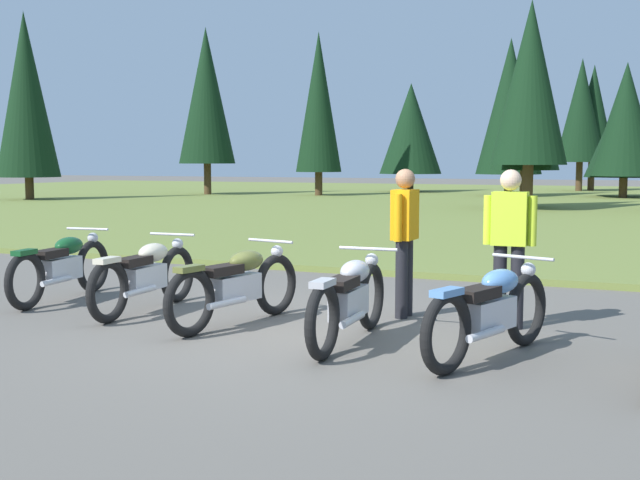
% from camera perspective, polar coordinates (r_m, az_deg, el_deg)
% --- Properties ---
extents(ground_plane, '(140.00, 140.00, 0.00)m').
position_cam_1_polar(ground_plane, '(8.21, -1.67, -6.65)').
color(ground_plane, '#605B54').
extents(grass_moorland, '(80.00, 44.00, 0.10)m').
position_cam_1_polar(grass_moorland, '(33.58, 17.49, 2.54)').
color(grass_moorland, olive).
rests_on(grass_moorland, ground).
extents(forest_treeline, '(38.21, 23.11, 8.68)m').
position_cam_1_polar(forest_treeline, '(36.40, 17.29, 9.28)').
color(forest_treeline, '#47331E').
rests_on(forest_treeline, ground).
extents(motorcycle_british_green, '(0.62, 2.10, 0.88)m').
position_cam_1_polar(motorcycle_british_green, '(10.50, -18.10, -1.79)').
color(motorcycle_british_green, black).
rests_on(motorcycle_british_green, ground).
extents(motorcycle_cream, '(0.62, 2.10, 0.88)m').
position_cam_1_polar(motorcycle_cream, '(9.44, -12.45, -2.45)').
color(motorcycle_cream, black).
rests_on(motorcycle_cream, ground).
extents(motorcycle_olive, '(0.69, 2.08, 0.88)m').
position_cam_1_polar(motorcycle_olive, '(8.53, -6.03, -3.22)').
color(motorcycle_olive, black).
rests_on(motorcycle_olive, ground).
extents(motorcycle_silver, '(0.62, 2.10, 0.88)m').
position_cam_1_polar(motorcycle_silver, '(7.64, 2.14, -4.23)').
color(motorcycle_silver, black).
rests_on(motorcycle_silver, ground).
extents(motorcycle_sky_blue, '(0.86, 2.03, 0.88)m').
position_cam_1_polar(motorcycle_sky_blue, '(7.20, 12.17, -4.99)').
color(motorcycle_sky_blue, black).
rests_on(motorcycle_sky_blue, ground).
extents(rider_near_row_end, '(0.23, 0.55, 1.67)m').
position_cam_1_polar(rider_near_row_end, '(8.91, 6.12, 0.47)').
color(rider_near_row_end, black).
rests_on(rider_near_row_end, ground).
extents(rider_checking_bike, '(0.55, 0.23, 1.67)m').
position_cam_1_polar(rider_checking_bike, '(8.49, 13.48, 0.09)').
color(rider_checking_bike, black).
rests_on(rider_checking_bike, ground).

